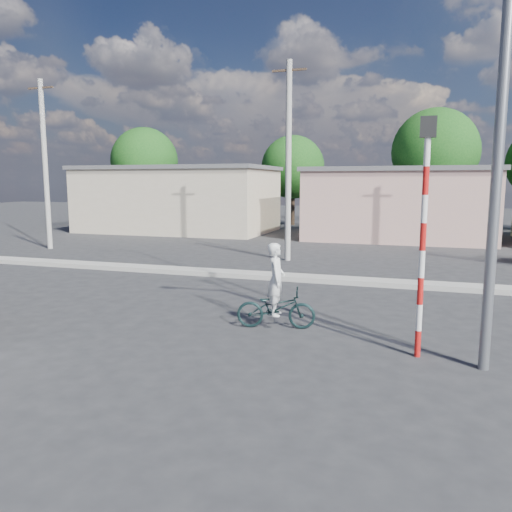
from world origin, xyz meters
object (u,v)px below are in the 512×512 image
(traffic_pole, at_px, (424,218))
(bicycle, at_px, (276,308))
(cyclist, at_px, (276,293))
(streetlight, at_px, (493,73))

(traffic_pole, bearing_deg, bicycle, 162.30)
(cyclist, xyz_separation_m, streetlight, (3.95, -1.26, 4.16))
(bicycle, distance_m, cyclist, 0.35)
(streetlight, bearing_deg, cyclist, 162.29)
(traffic_pole, distance_m, streetlight, 2.56)
(bicycle, xyz_separation_m, traffic_pole, (3.01, -0.96, 2.14))
(bicycle, relative_size, streetlight, 0.19)
(cyclist, relative_size, traffic_pole, 0.37)
(bicycle, height_order, traffic_pole, traffic_pole)
(traffic_pole, bearing_deg, streetlight, -17.73)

